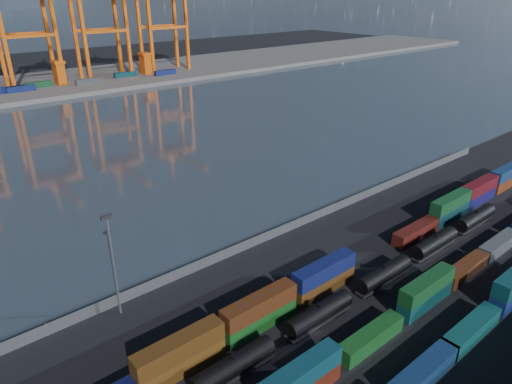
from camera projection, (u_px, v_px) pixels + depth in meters
ground at (384, 316)px, 68.28m from camera, size 700.00×700.00×0.00m
harbor_water at (102, 145)px, 141.73m from camera, size 700.00×700.00×0.00m
far_quay at (12, 89)px, 214.77m from camera, size 700.00×70.00×2.00m
container_row_mid at (429, 293)px, 70.40m from camera, size 140.55×2.38×5.08m
container_row_north at (396, 238)px, 84.52m from camera, size 128.33×2.51×5.35m
tanker_string at (354, 293)px, 70.30m from camera, size 89.67×2.61×3.74m
waterfront_fence at (263, 238)px, 87.45m from camera, size 160.12×0.12×2.20m
yard_light_mast at (113, 261)px, 65.12m from camera, size 1.60×0.40×16.60m
straddle_carriers at (8, 78)px, 203.51m from camera, size 140.00×7.00×11.10m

